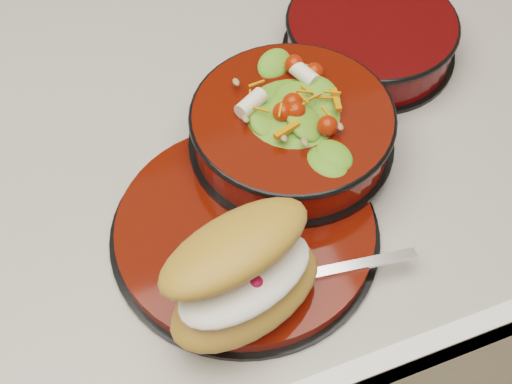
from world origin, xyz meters
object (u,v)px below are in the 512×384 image
object	(u,v)px
dinner_plate	(246,230)
fork	(337,269)
salad_bowl	(292,122)
island_counter	(246,281)
extra_bowl	(370,35)
croissant	(243,275)

from	to	relation	value
dinner_plate	fork	bearing A→B (deg)	-52.24
salad_bowl	island_counter	bearing A→B (deg)	100.14
salad_bowl	extra_bowl	world-z (taller)	salad_bowl
dinner_plate	fork	xyz separation A→B (m)	(0.06, -0.08, 0.01)
fork	extra_bowl	size ratio (longest dim) A/B	0.70
fork	extra_bowl	bearing A→B (deg)	-24.06
island_counter	extra_bowl	world-z (taller)	extra_bowl
island_counter	fork	distance (m)	0.54
croissant	fork	xyz separation A→B (m)	(0.09, -0.00, -0.04)
salad_bowl	extra_bowl	size ratio (longest dim) A/B	1.04
salad_bowl	extra_bowl	xyz separation A→B (m)	(0.16, 0.12, -0.03)
island_counter	dinner_plate	xyz separation A→B (m)	(-0.07, -0.19, 0.46)
dinner_plate	salad_bowl	xyz separation A→B (m)	(0.08, 0.08, 0.04)
salad_bowl	fork	world-z (taller)	salad_bowl
salad_bowl	fork	distance (m)	0.17
extra_bowl	island_counter	bearing A→B (deg)	-175.29
island_counter	dinner_plate	size ratio (longest dim) A/B	4.48
dinner_plate	extra_bowl	world-z (taller)	extra_bowl
island_counter	croissant	distance (m)	0.58
island_counter	extra_bowl	distance (m)	0.51
salad_bowl	croissant	xyz separation A→B (m)	(-0.12, -0.16, 0.01)
dinner_plate	croissant	distance (m)	0.10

